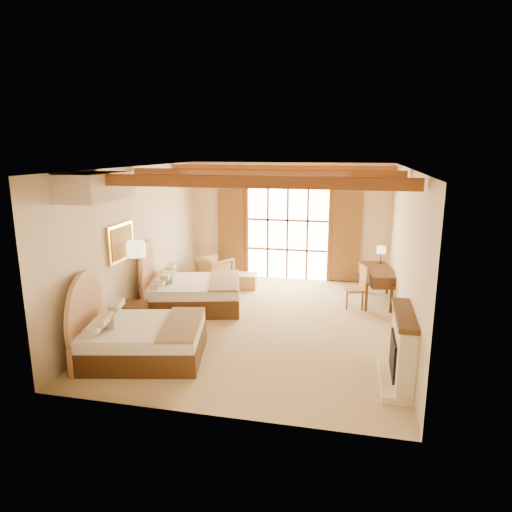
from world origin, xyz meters
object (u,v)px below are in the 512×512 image
(bed_near, at_px, (135,335))
(desk, at_px, (378,284))
(bed_far, at_px, (187,290))
(armchair, at_px, (215,270))
(nightstand, at_px, (133,317))

(bed_near, height_order, desk, bed_near)
(bed_near, relative_size, bed_far, 0.95)
(bed_far, distance_m, armchair, 1.99)
(bed_far, bearing_deg, bed_near, -103.48)
(bed_far, relative_size, armchair, 3.08)
(nightstand, relative_size, armchair, 0.73)
(bed_far, bearing_deg, nightstand, -123.64)
(bed_near, height_order, nightstand, bed_near)
(bed_far, relative_size, nightstand, 4.23)
(bed_near, xyz_separation_m, bed_far, (-0.03, 2.61, 0.01))
(bed_near, height_order, bed_far, bed_far)
(bed_near, distance_m, bed_far, 2.61)
(armchair, xyz_separation_m, desk, (4.24, -0.65, 0.07))
(bed_near, height_order, armchair, bed_near)
(nightstand, height_order, armchair, armchair)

